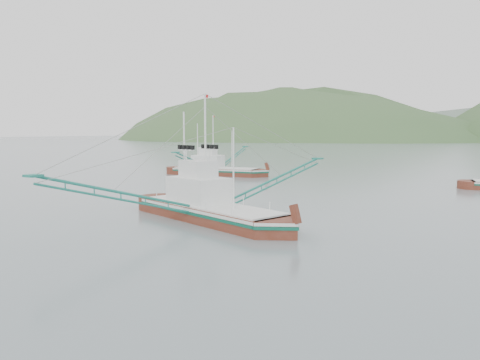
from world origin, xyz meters
The scene contains 4 objects.
ground centered at (0.00, 0.00, 0.00)m, with size 1200.00×1200.00×0.00m, color slate.
main_boat centered at (0.20, 0.32, 2.38)m, with size 17.58×30.11×12.46m.
bg_boat_left centered at (-25.15, 36.37, 2.02)m, with size 16.74×29.13×11.90m.
headland_left centered at (-180.00, 360.00, 0.00)m, with size 448.00×308.00×210.00m, color #3A5A2E.
Camera 1 is at (25.74, -33.86, 8.20)m, focal length 35.00 mm.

